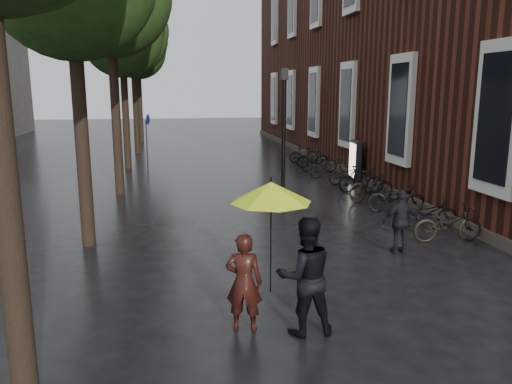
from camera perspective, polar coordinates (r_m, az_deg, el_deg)
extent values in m
cube|color=#38160F|center=(27.67, 17.97, 15.97)|extent=(10.00, 33.00, 12.00)
cube|color=silver|center=(12.97, 26.07, 7.54)|extent=(0.25, 1.60, 3.60)
cube|color=black|center=(12.92, 25.70, 7.56)|extent=(0.10, 1.20, 3.00)
cube|color=silver|center=(17.27, 16.30, 8.99)|extent=(0.25, 1.60, 3.60)
cube|color=black|center=(17.23, 15.99, 9.00)|extent=(0.10, 1.20, 3.00)
cube|color=silver|center=(21.87, 10.49, 9.74)|extent=(0.25, 1.60, 3.60)
cube|color=black|center=(21.84, 10.24, 9.74)|extent=(0.10, 1.20, 3.00)
cube|color=silver|center=(26.62, 6.71, 10.16)|extent=(0.25, 1.60, 3.60)
cube|color=black|center=(26.59, 6.50, 10.17)|extent=(0.10, 1.20, 3.00)
cube|color=silver|center=(31.44, 4.07, 10.44)|extent=(0.25, 1.60, 3.60)
cube|color=black|center=(31.42, 3.89, 10.44)|extent=(0.10, 1.20, 3.00)
cube|color=silver|center=(31.80, 4.22, 20.39)|extent=(0.25, 1.60, 3.60)
cube|color=black|center=(31.78, 4.04, 20.40)|extent=(0.10, 1.20, 3.00)
cube|color=silver|center=(36.31, 2.14, 10.62)|extent=(0.25, 1.60, 3.60)
cube|color=black|center=(36.29, 1.98, 10.62)|extent=(0.10, 1.20, 3.00)
cube|color=silver|center=(36.63, 2.21, 19.26)|extent=(0.25, 1.60, 3.60)
cube|color=black|center=(36.61, 2.05, 19.26)|extent=(0.10, 1.20, 3.00)
cube|color=#3F3833|center=(25.94, 7.50, 3.78)|extent=(0.40, 33.00, 0.30)
cylinder|color=black|center=(6.43, -26.60, -1.57)|extent=(0.32, 0.32, 4.68)
cylinder|color=black|center=(12.25, -19.18, 4.39)|extent=(0.32, 0.32, 4.51)
cylinder|color=black|center=(18.13, -15.66, 7.47)|extent=(0.32, 0.32, 4.95)
cylinder|color=black|center=(24.13, -14.63, 7.82)|extent=(0.32, 0.32, 4.40)
cylinder|color=black|center=(30.09, -13.57, 8.93)|extent=(0.32, 0.32, 4.79)
cylinder|color=black|center=(36.08, -13.08, 9.19)|extent=(0.32, 0.32, 4.57)
imported|color=black|center=(7.73, -1.39, -10.29)|extent=(0.65, 0.53, 1.56)
imported|color=black|center=(7.64, 5.65, -9.52)|extent=(0.89, 0.70, 1.83)
cylinder|color=black|center=(7.56, 1.70, -5.85)|extent=(0.02, 0.02, 1.57)
cone|color=#CCE818|center=(7.36, 1.73, -0.03)|extent=(1.23, 1.23, 0.31)
cylinder|color=black|center=(7.32, 1.74, 1.48)|extent=(0.02, 0.02, 0.08)
imported|color=black|center=(11.75, 16.22, -3.27)|extent=(0.88, 0.39, 1.47)
imported|color=black|center=(13.07, 21.07, -3.37)|extent=(1.76, 0.69, 0.91)
imported|color=black|center=(14.32, 19.10, -2.16)|extent=(1.61, 0.79, 0.81)
imported|color=black|center=(15.71, 15.72, -0.60)|extent=(1.80, 0.97, 0.90)
imported|color=black|center=(16.97, 13.07, 0.66)|extent=(1.79, 0.82, 1.04)
imported|color=black|center=(18.28, 11.92, 1.42)|extent=(1.69, 0.73, 0.99)
imported|color=black|center=(19.83, 10.43, 2.04)|extent=(1.63, 0.71, 0.83)
imported|color=black|center=(21.13, 8.34, 2.81)|extent=(1.79, 0.78, 0.91)
imported|color=black|center=(22.64, 7.19, 3.36)|extent=(1.69, 0.81, 0.85)
imported|color=black|center=(23.89, 6.46, 3.91)|extent=(1.57, 0.48, 0.94)
imported|color=black|center=(25.39, 5.45, 4.36)|extent=(1.54, 0.51, 0.91)
cube|color=black|center=(20.40, 11.29, 3.44)|extent=(0.23, 1.10, 1.65)
cube|color=white|center=(20.35, 10.97, 3.58)|extent=(0.04, 0.92, 1.36)
cylinder|color=black|center=(16.04, 3.16, 5.74)|extent=(0.12, 0.12, 4.03)
cube|color=black|center=(15.96, 3.24, 13.32)|extent=(0.22, 0.22, 0.35)
sphere|color=#FFE5B2|center=(15.96, 3.24, 13.32)|extent=(0.18, 0.18, 0.18)
cylinder|color=#262628|center=(23.38, -12.36, 5.25)|extent=(0.06, 0.06, 2.32)
cylinder|color=navy|center=(23.28, -12.25, 8.09)|extent=(0.03, 0.46, 0.46)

